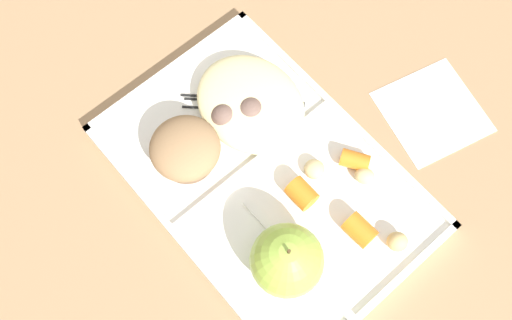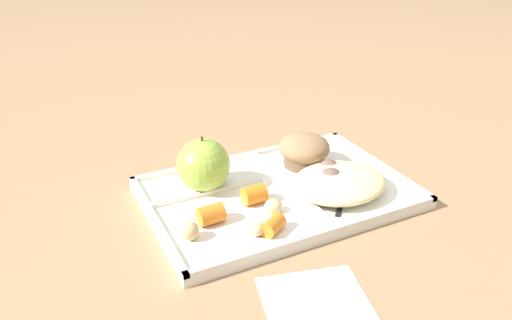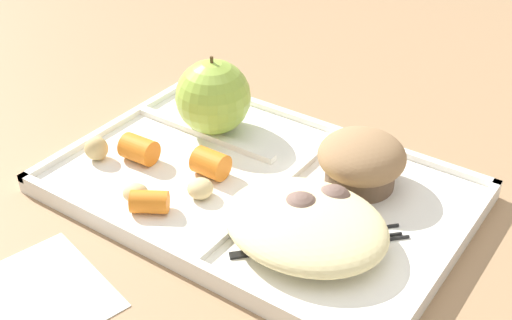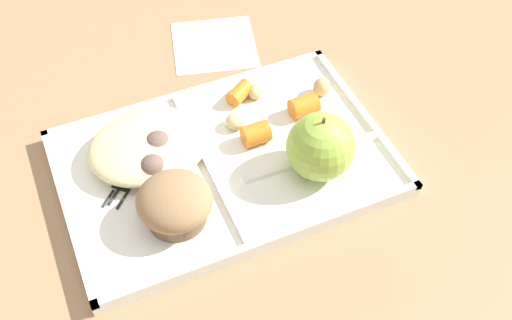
% 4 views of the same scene
% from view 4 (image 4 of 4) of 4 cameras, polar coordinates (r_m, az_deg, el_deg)
% --- Properties ---
extents(ground, '(6.00, 6.00, 0.00)m').
position_cam_4_polar(ground, '(0.77, -2.80, -0.71)').
color(ground, '#997551').
extents(lunch_tray, '(0.39, 0.26, 0.02)m').
position_cam_4_polar(lunch_tray, '(0.77, -2.77, -0.37)').
color(lunch_tray, white).
rests_on(lunch_tray, ground).
extents(green_apple, '(0.08, 0.08, 0.09)m').
position_cam_4_polar(green_apple, '(0.73, 5.88, 1.20)').
color(green_apple, '#93B742').
rests_on(green_apple, lunch_tray).
extents(bran_muffin, '(0.08, 0.08, 0.05)m').
position_cam_4_polar(bran_muffin, '(0.69, -7.36, -3.94)').
color(bran_muffin, brown).
rests_on(bran_muffin, lunch_tray).
extents(carrot_slice_edge, '(0.04, 0.04, 0.02)m').
position_cam_4_polar(carrot_slice_edge, '(0.83, -1.50, 6.09)').
color(carrot_slice_edge, orange).
rests_on(carrot_slice_edge, lunch_tray).
extents(carrot_slice_back, '(0.04, 0.03, 0.03)m').
position_cam_4_polar(carrot_slice_back, '(0.81, 4.36, 4.93)').
color(carrot_slice_back, orange).
rests_on(carrot_slice_back, lunch_tray).
extents(carrot_slice_center, '(0.03, 0.03, 0.03)m').
position_cam_4_polar(carrot_slice_center, '(0.77, -0.00, 2.39)').
color(carrot_slice_center, orange).
rests_on(carrot_slice_center, lunch_tray).
extents(potato_chunk_wedge, '(0.03, 0.03, 0.03)m').
position_cam_4_polar(potato_chunk_wedge, '(0.84, 5.98, 6.62)').
color(potato_chunk_wedge, tan).
rests_on(potato_chunk_wedge, lunch_tray).
extents(potato_chunk_golden, '(0.03, 0.03, 0.02)m').
position_cam_4_polar(potato_chunk_golden, '(0.83, 0.02, 6.23)').
color(potato_chunk_golden, tan).
rests_on(potato_chunk_golden, lunch_tray).
extents(potato_chunk_small, '(0.04, 0.04, 0.02)m').
position_cam_4_polar(potato_chunk_small, '(0.79, -1.88, 3.52)').
color(potato_chunk_small, tan).
rests_on(potato_chunk_small, lunch_tray).
extents(egg_noodle_pile, '(0.15, 0.12, 0.03)m').
position_cam_4_polar(egg_noodle_pile, '(0.76, -9.71, 1.30)').
color(egg_noodle_pile, beige).
rests_on(egg_noodle_pile, lunch_tray).
extents(meatball_back, '(0.03, 0.03, 0.03)m').
position_cam_4_polar(meatball_back, '(0.75, -9.15, 0.28)').
color(meatball_back, '#755B4C').
rests_on(meatball_back, lunch_tray).
extents(meatball_side, '(0.03, 0.03, 0.03)m').
position_cam_4_polar(meatball_side, '(0.77, -10.11, 1.31)').
color(meatball_side, brown).
rests_on(meatball_side, lunch_tray).
extents(meatball_center, '(0.04, 0.04, 0.04)m').
position_cam_4_polar(meatball_center, '(0.76, -8.85, 1.22)').
color(meatball_center, brown).
rests_on(meatball_center, lunch_tray).
extents(meatball_front, '(0.04, 0.04, 0.04)m').
position_cam_4_polar(meatball_front, '(0.74, -9.31, -0.79)').
color(meatball_front, brown).
rests_on(meatball_front, lunch_tray).
extents(plastic_fork, '(0.12, 0.12, 0.00)m').
position_cam_4_polar(plastic_fork, '(0.77, -10.95, -0.59)').
color(plastic_fork, black).
rests_on(plastic_fork, lunch_tray).
extents(paper_napkin, '(0.14, 0.14, 0.00)m').
position_cam_4_polar(paper_napkin, '(0.94, -3.82, 10.41)').
color(paper_napkin, white).
rests_on(paper_napkin, ground).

